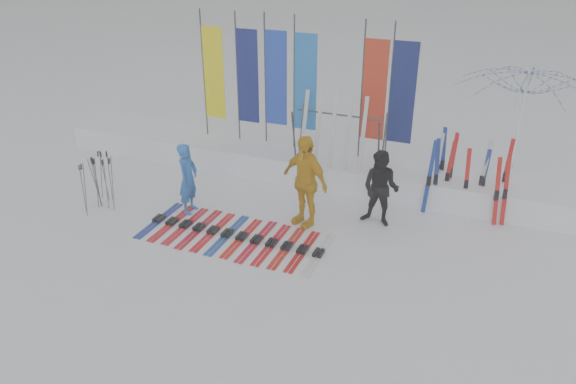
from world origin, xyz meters
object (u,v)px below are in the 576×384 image
at_px(person_black, 381,189).
at_px(tent_canopy, 519,127).
at_px(ski_rack, 339,131).
at_px(ski_row, 234,235).
at_px(person_yellow, 305,181).
at_px(person_blue, 188,179).

distance_m(person_black, tent_canopy, 4.01).
bearing_deg(ski_rack, tent_canopy, 24.66).
relative_size(tent_canopy, ski_row, 0.85).
height_order(person_yellow, tent_canopy, tent_canopy).
height_order(person_blue, person_yellow, person_yellow).
distance_m(person_black, ski_rack, 2.03).
xyz_separation_m(person_yellow, tent_canopy, (3.87, 3.69, 0.46)).
height_order(person_black, ski_row, person_black).
distance_m(person_yellow, ski_row, 1.80).
bearing_deg(ski_rack, ski_row, -111.55).
bearing_deg(person_yellow, ski_row, -113.38).
xyz_separation_m(person_black, person_yellow, (-1.44, -0.56, 0.17)).
bearing_deg(person_black, person_blue, -159.59).
distance_m(person_yellow, ski_rack, 2.00).
bearing_deg(person_blue, ski_rack, -52.23).
xyz_separation_m(person_yellow, ski_rack, (0.09, 1.96, 0.41)).
xyz_separation_m(person_yellow, ski_row, (-1.10, -1.06, -0.94)).
height_order(person_yellow, ski_row, person_yellow).
height_order(person_black, tent_canopy, tent_canopy).
relative_size(tent_canopy, ski_rack, 1.56).
bearing_deg(person_yellow, ski_rack, 110.16).
xyz_separation_m(person_black, ski_rack, (-1.35, 1.40, 0.58)).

